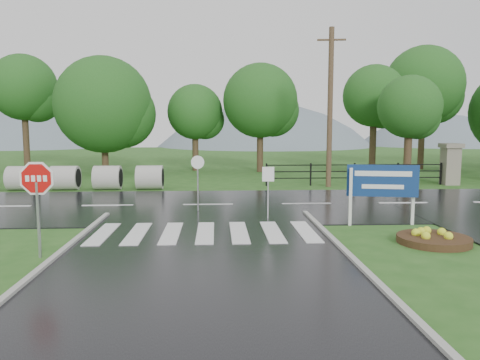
{
  "coord_description": "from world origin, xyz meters",
  "views": [
    {
      "loc": [
        0.33,
        -8.59,
        3.22
      ],
      "look_at": [
        1.08,
        6.0,
        1.5
      ],
      "focal_mm": 35.0,
      "sensor_mm": 36.0,
      "label": 1
    }
  ],
  "objects": [
    {
      "name": "estate_billboard",
      "position": [
        5.65,
        6.0,
        1.35
      ],
      "size": [
        2.21,
        0.48,
        1.96
      ],
      "color": "silver",
      "rests_on": "ground"
    },
    {
      "name": "crosswalk",
      "position": [
        0.0,
        5.0,
        0.06
      ],
      "size": [
        6.5,
        2.8,
        0.02
      ],
      "color": "silver",
      "rests_on": "ground"
    },
    {
      "name": "reg_sign_small",
      "position": [
        2.09,
        7.04,
        1.32
      ],
      "size": [
        0.4,
        0.06,
        1.82
      ],
      "color": "#939399",
      "rests_on": "ground"
    },
    {
      "name": "reg_sign_round",
      "position": [
        -0.35,
        8.64,
        1.34
      ],
      "size": [
        0.49,
        0.08,
        2.1
      ],
      "color": "#939399",
      "rests_on": "ground"
    },
    {
      "name": "pillar_west",
      "position": [
        13.0,
        16.0,
        1.18
      ],
      "size": [
        1.0,
        1.0,
        2.24
      ],
      "color": "gray",
      "rests_on": "ground"
    },
    {
      "name": "fence_west",
      "position": [
        7.75,
        16.0,
        0.72
      ],
      "size": [
        9.58,
        0.08,
        1.2
      ],
      "color": "black",
      "rests_on": "ground"
    },
    {
      "name": "main_road",
      "position": [
        0.0,
        10.0,
        0.0
      ],
      "size": [
        90.0,
        8.0,
        0.04
      ],
      "primitive_type": "cube",
      "color": "black",
      "rests_on": "ground"
    },
    {
      "name": "ground",
      "position": [
        0.0,
        0.0,
        0.0
      ],
      "size": [
        120.0,
        120.0,
        0.0
      ],
      "primitive_type": "plane",
      "color": "#28561C",
      "rests_on": "ground"
    },
    {
      "name": "flower_bed",
      "position": [
        6.27,
        3.63,
        0.15
      ],
      "size": [
        1.95,
        1.95,
        0.39
      ],
      "color": "#332111",
      "rests_on": "ground"
    },
    {
      "name": "entrance_tree_left",
      "position": [
        11.25,
        17.5,
        4.2
      ],
      "size": [
        3.54,
        3.54,
        6.01
      ],
      "color": "#3D2B1C",
      "rests_on": "ground"
    },
    {
      "name": "hills",
      "position": [
        3.49,
        65.0,
        -15.54
      ],
      "size": [
        102.0,
        48.0,
        48.0
      ],
      "color": "slate",
      "rests_on": "ground"
    },
    {
      "name": "utility_pole_east",
      "position": [
        6.22,
        15.5,
        4.14
      ],
      "size": [
        1.45,
        0.27,
        8.15
      ],
      "color": "#473523",
      "rests_on": "ground"
    },
    {
      "name": "treeline",
      "position": [
        1.0,
        24.0,
        0.0
      ],
      "size": [
        83.2,
        5.2,
        10.0
      ],
      "color": "#1A4F18",
      "rests_on": "ground"
    },
    {
      "name": "stop_sign",
      "position": [
        -3.97,
        2.76,
        1.76
      ],
      "size": [
        1.12,
        0.06,
        2.51
      ],
      "color": "#939399",
      "rests_on": "ground"
    },
    {
      "name": "culvert_pipes",
      "position": [
        -9.31,
        15.0,
        0.6
      ],
      "size": [
        13.9,
        1.2,
        1.2
      ],
      "color": "#9E9B93",
      "rests_on": "ground"
    }
  ]
}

